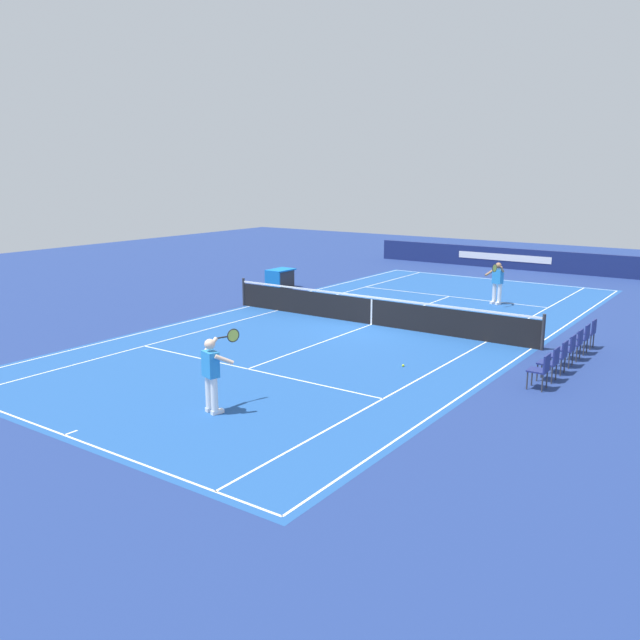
{
  "coord_description": "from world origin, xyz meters",
  "views": [
    {
      "loc": [
        18.96,
        11.16,
        5.07
      ],
      "look_at": [
        3.72,
        0.46,
        0.9
      ],
      "focal_mm": 36.89,
      "sensor_mm": 36.0,
      "label": 1
    }
  ],
  "objects_px": {
    "tennis_net": "(372,310)",
    "tennis_ball": "(403,365)",
    "spectator_chair_3": "(568,348)",
    "tennis_player_far": "(497,281)",
    "tennis_player_near": "(212,371)",
    "spectator_chair_6": "(541,369)",
    "spectator_chair_0": "(589,331)",
    "equipment_cart_tarped": "(280,278)",
    "spectator_chair_1": "(583,336)",
    "spectator_chair_2": "(576,342)",
    "spectator_chair_4": "(560,354)",
    "spectator_chair_5": "(551,361)"
  },
  "relations": [
    {
      "from": "tennis_net",
      "to": "tennis_ball",
      "type": "distance_m",
      "value": 5.06
    },
    {
      "from": "spectator_chair_3",
      "to": "tennis_player_far",
      "type": "bearing_deg",
      "value": -147.36
    },
    {
      "from": "tennis_player_near",
      "to": "spectator_chair_6",
      "type": "relative_size",
      "value": 1.93
    },
    {
      "from": "tennis_player_far",
      "to": "spectator_chair_0",
      "type": "bearing_deg",
      "value": 43.27
    },
    {
      "from": "equipment_cart_tarped",
      "to": "tennis_net",
      "type": "bearing_deg",
      "value": 60.88
    },
    {
      "from": "spectator_chair_1",
      "to": "equipment_cart_tarped",
      "type": "bearing_deg",
      "value": -104.97
    },
    {
      "from": "tennis_ball",
      "to": "tennis_player_near",
      "type": "bearing_deg",
      "value": -17.77
    },
    {
      "from": "tennis_player_far",
      "to": "equipment_cart_tarped",
      "type": "distance_m",
      "value": 9.55
    },
    {
      "from": "spectator_chair_6",
      "to": "spectator_chair_2",
      "type": "bearing_deg",
      "value": 180.0
    },
    {
      "from": "spectator_chair_2",
      "to": "spectator_chair_0",
      "type": "bearing_deg",
      "value": 180.0
    },
    {
      "from": "spectator_chair_2",
      "to": "spectator_chair_4",
      "type": "relative_size",
      "value": 1.0
    },
    {
      "from": "spectator_chair_3",
      "to": "spectator_chair_5",
      "type": "bearing_deg",
      "value": 0.0
    },
    {
      "from": "tennis_player_near",
      "to": "spectator_chair_0",
      "type": "distance_m",
      "value": 11.58
    },
    {
      "from": "spectator_chair_4",
      "to": "tennis_net",
      "type": "bearing_deg",
      "value": -106.96
    },
    {
      "from": "spectator_chair_1",
      "to": "spectator_chair_6",
      "type": "bearing_deg",
      "value": 0.0
    },
    {
      "from": "spectator_chair_2",
      "to": "spectator_chair_5",
      "type": "relative_size",
      "value": 1.0
    },
    {
      "from": "spectator_chair_4",
      "to": "spectator_chair_6",
      "type": "height_order",
      "value": "same"
    },
    {
      "from": "tennis_net",
      "to": "spectator_chair_2",
      "type": "height_order",
      "value": "tennis_net"
    },
    {
      "from": "spectator_chair_0",
      "to": "spectator_chair_5",
      "type": "distance_m",
      "value": 3.87
    },
    {
      "from": "tennis_player_far",
      "to": "spectator_chair_6",
      "type": "height_order",
      "value": "tennis_player_far"
    },
    {
      "from": "tennis_net",
      "to": "equipment_cart_tarped",
      "type": "bearing_deg",
      "value": -119.12
    },
    {
      "from": "spectator_chair_0",
      "to": "spectator_chair_2",
      "type": "relative_size",
      "value": 1.0
    },
    {
      "from": "spectator_chair_2",
      "to": "equipment_cart_tarped",
      "type": "xyz_separation_m",
      "value": [
        -4.51,
        -13.98,
        -0.08
      ]
    },
    {
      "from": "tennis_player_near",
      "to": "tennis_ball",
      "type": "height_order",
      "value": "tennis_player_near"
    },
    {
      "from": "spectator_chair_0",
      "to": "spectator_chair_6",
      "type": "height_order",
      "value": "same"
    },
    {
      "from": "spectator_chair_0",
      "to": "spectator_chair_5",
      "type": "bearing_deg",
      "value": 0.0
    },
    {
      "from": "spectator_chair_1",
      "to": "spectator_chair_5",
      "type": "xyz_separation_m",
      "value": [
        3.1,
        0.0,
        0.0
      ]
    },
    {
      "from": "tennis_player_near",
      "to": "equipment_cart_tarped",
      "type": "relative_size",
      "value": 1.36
    },
    {
      "from": "tennis_ball",
      "to": "spectator_chair_5",
      "type": "bearing_deg",
      "value": 105.26
    },
    {
      "from": "tennis_net",
      "to": "tennis_player_far",
      "type": "xyz_separation_m",
      "value": [
        -5.95,
        2.2,
        0.44
      ]
    },
    {
      "from": "spectator_chair_0",
      "to": "spectator_chair_4",
      "type": "distance_m",
      "value": 3.1
    },
    {
      "from": "tennis_player_near",
      "to": "spectator_chair_5",
      "type": "xyz_separation_m",
      "value": [
        -6.41,
        5.32,
        -0.41
      ]
    },
    {
      "from": "tennis_player_near",
      "to": "spectator_chair_6",
      "type": "bearing_deg",
      "value": 136.61
    },
    {
      "from": "spectator_chair_0",
      "to": "equipment_cart_tarped",
      "type": "relative_size",
      "value": 0.7
    },
    {
      "from": "tennis_player_near",
      "to": "tennis_ball",
      "type": "bearing_deg",
      "value": 162.23
    },
    {
      "from": "tennis_ball",
      "to": "spectator_chair_0",
      "type": "distance_m",
      "value": 6.05
    },
    {
      "from": "tennis_player_far",
      "to": "spectator_chair_6",
      "type": "xyz_separation_m",
      "value": [
        9.59,
        4.66,
        -0.41
      ]
    },
    {
      "from": "tennis_ball",
      "to": "spectator_chair_3",
      "type": "distance_m",
      "value": 4.41
    },
    {
      "from": "spectator_chair_4",
      "to": "spectator_chair_2",
      "type": "bearing_deg",
      "value": 180.0
    },
    {
      "from": "spectator_chair_3",
      "to": "spectator_chair_5",
      "type": "distance_m",
      "value": 1.55
    },
    {
      "from": "tennis_player_near",
      "to": "spectator_chair_3",
      "type": "height_order",
      "value": "tennis_player_near"
    },
    {
      "from": "spectator_chair_4",
      "to": "tennis_player_near",
      "type": "bearing_deg",
      "value": -36.55
    },
    {
      "from": "tennis_ball",
      "to": "equipment_cart_tarped",
      "type": "xyz_separation_m",
      "value": [
        -7.81,
        -10.4,
        0.4
      ]
    },
    {
      "from": "spectator_chair_2",
      "to": "spectator_chair_3",
      "type": "relative_size",
      "value": 1.0
    },
    {
      "from": "spectator_chair_1",
      "to": "spectator_chair_3",
      "type": "height_order",
      "value": "same"
    },
    {
      "from": "tennis_player_near",
      "to": "equipment_cart_tarped",
      "type": "bearing_deg",
      "value": -146.83
    },
    {
      "from": "tennis_ball",
      "to": "spectator_chair_6",
      "type": "xyz_separation_m",
      "value": [
        -0.2,
        3.58,
        0.49
      ]
    },
    {
      "from": "tennis_net",
      "to": "equipment_cart_tarped",
      "type": "height_order",
      "value": "tennis_net"
    },
    {
      "from": "tennis_ball",
      "to": "spectator_chair_4",
      "type": "distance_m",
      "value": 4.02
    },
    {
      "from": "spectator_chair_2",
      "to": "spectator_chair_4",
      "type": "height_order",
      "value": "same"
    }
  ]
}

